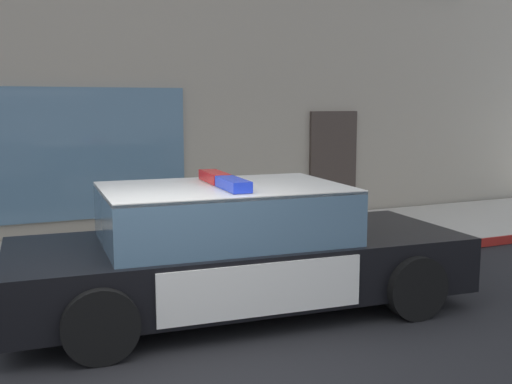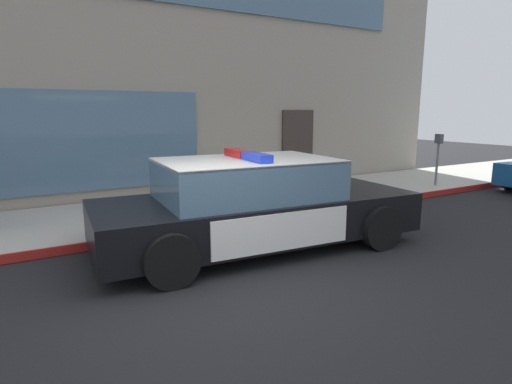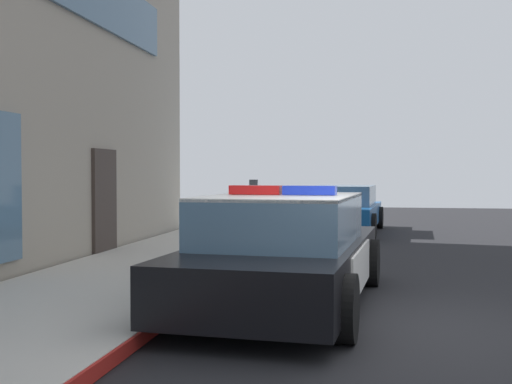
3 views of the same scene
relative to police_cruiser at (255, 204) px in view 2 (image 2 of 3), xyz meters
The scene contains 6 objects.
ground 1.83m from the police_cruiser, 134.98° to the right, with size 48.00×48.00×0.00m, color black.
sidewalk 2.87m from the police_cruiser, 115.33° to the left, with size 48.00×2.86×0.15m, color #B2ADA3.
curb_red_paint 1.73m from the police_cruiser, 137.76° to the left, with size 28.80×0.04×0.14m, color maroon.
police_cruiser is the anchor object (origin of this frame).
fire_hydrant 3.12m from the police_cruiser, 37.26° to the left, with size 0.34×0.39×0.73m.
parking_meter 6.63m from the police_cruiser, 13.93° to the left, with size 0.12×0.18×1.34m.
Camera 2 is at (-1.90, -4.15, 2.08)m, focal length 29.17 mm.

